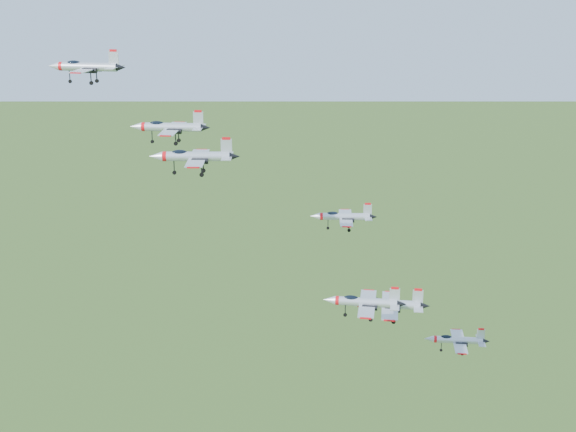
# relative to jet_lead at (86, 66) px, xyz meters

# --- Properties ---
(jet_lead) EXTENTS (13.61, 11.31, 3.64)m
(jet_lead) POSITION_rel_jet_lead_xyz_m (0.00, 0.00, 0.00)
(jet_lead) COLOR silver
(jet_left_high) EXTENTS (12.41, 10.42, 3.33)m
(jet_left_high) POSITION_rel_jet_lead_xyz_m (18.56, -9.56, -7.32)
(jet_left_high) COLOR silver
(jet_right_high) EXTENTS (11.76, 9.96, 3.18)m
(jet_right_high) POSITION_rel_jet_lead_xyz_m (28.79, -25.61, -7.53)
(jet_right_high) COLOR silver
(jet_left_low) EXTENTS (10.36, 8.74, 2.79)m
(jet_left_low) POSITION_rel_jet_lead_xyz_m (44.69, -4.71, -20.90)
(jet_left_low) COLOR silver
(jet_right_low) EXTENTS (12.03, 10.01, 3.21)m
(jet_right_low) POSITION_rel_jet_lead_xyz_m (50.11, -15.66, -29.93)
(jet_right_low) COLOR silver
(jet_trail) EXTENTS (13.22, 11.03, 3.53)m
(jet_trail) POSITION_rel_jet_lead_xyz_m (52.13, -6.27, -34.03)
(jet_trail) COLOR silver
(jet_extra) EXTENTS (10.47, 8.77, 2.80)m
(jet_extra) POSITION_rel_jet_lead_xyz_m (62.95, -1.44, -41.17)
(jet_extra) COLOR silver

